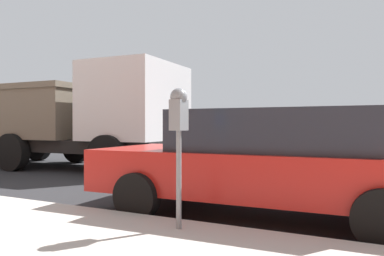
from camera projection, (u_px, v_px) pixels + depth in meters
The scene contains 4 objects.
ground_plane at pixel (303, 204), 6.05m from camera, with size 220.00×220.00×0.00m, color #2B2B2D.
parking_meter at pixel (179, 121), 4.12m from camera, with size 0.21×0.19×1.55m.
car_red at pixel (267, 160), 5.25m from camera, with size 2.26×4.83×1.49m.
dump_truck at pixel (68, 117), 11.24m from camera, with size 3.18×7.31×2.93m.
Camera 1 is at (-6.20, -1.11, 1.28)m, focal length 35.00 mm.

